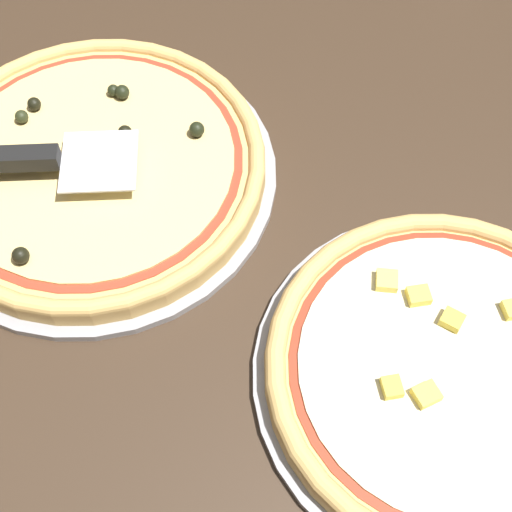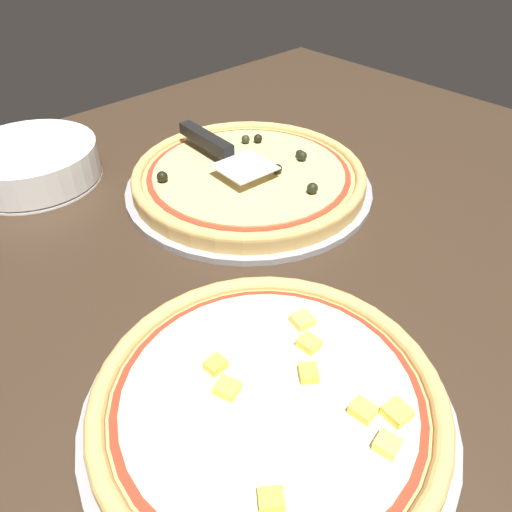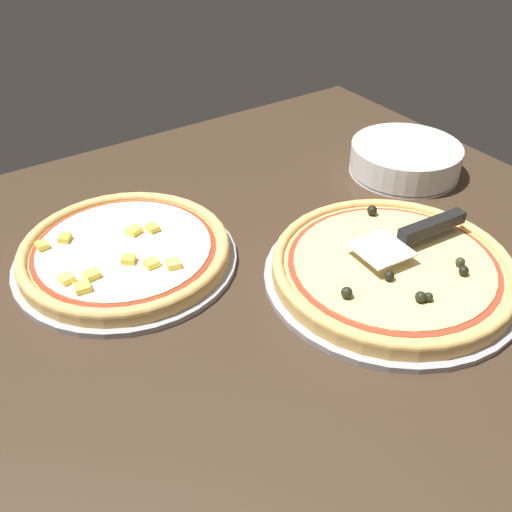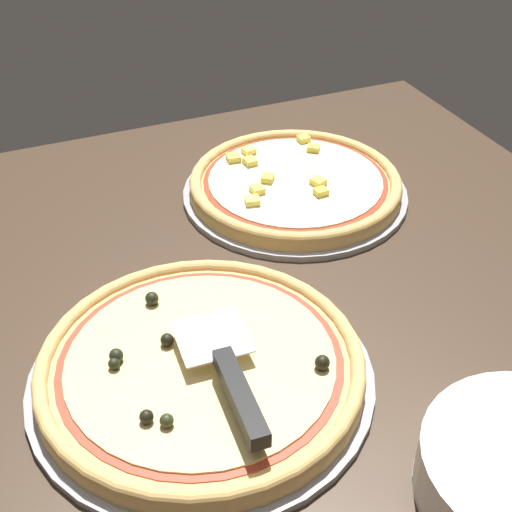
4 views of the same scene
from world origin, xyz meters
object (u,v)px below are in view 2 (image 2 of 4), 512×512
at_px(serving_spatula, 214,145).
at_px(plate_stack, 31,164).
at_px(pizza_back, 269,400).
at_px(pizza_front, 249,175).

xyz_separation_m(serving_spatula, plate_stack, (0.24, -0.21, -0.03)).
xyz_separation_m(pizza_back, plate_stack, (-0.03, -0.62, 0.01)).
xyz_separation_m(pizza_front, plate_stack, (0.25, -0.28, 0.01)).
height_order(serving_spatula, plate_stack, serving_spatula).
distance_m(pizza_front, plate_stack, 0.38).
xyz_separation_m(pizza_front, pizza_back, (0.28, 0.34, -0.00)).
bearing_deg(serving_spatula, pizza_front, 101.06).
relative_size(pizza_back, plate_stack, 1.54).
xyz_separation_m(pizza_back, serving_spatula, (-0.27, -0.41, 0.04)).
relative_size(pizza_front, pizza_back, 1.11).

